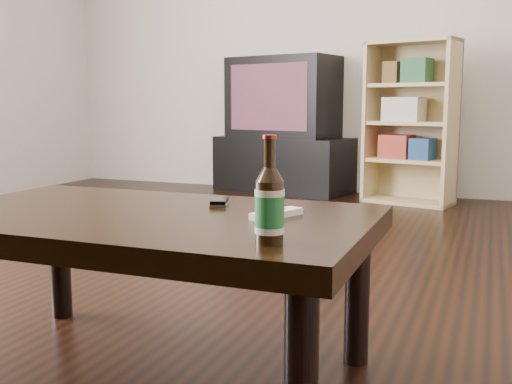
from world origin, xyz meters
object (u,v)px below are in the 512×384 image
at_px(coffee_table, 147,234).
at_px(phone, 220,202).
at_px(tv_stand, 286,164).
at_px(beer_bottle, 270,206).
at_px(tv, 286,97).
at_px(bookshelf, 411,120).
at_px(remote, 277,214).

relative_size(coffee_table, phone, 11.73).
relative_size(tv_stand, coffee_table, 0.95).
bearing_deg(beer_bottle, tv_stand, 108.24).
relative_size(tv, beer_bottle, 4.41).
xyz_separation_m(tv_stand, phone, (0.92, -3.30, 0.23)).
relative_size(bookshelf, beer_bottle, 5.31).
height_order(coffee_table, beer_bottle, beer_bottle).
bearing_deg(tv_stand, bookshelf, -2.29).
xyz_separation_m(phone, remote, (0.22, -0.12, 0.00)).
bearing_deg(tv_stand, phone, -61.29).
bearing_deg(phone, beer_bottle, -70.23).
bearing_deg(tv_stand, beer_bottle, -58.61).
xyz_separation_m(tv_stand, remote, (1.14, -3.42, 0.23)).
bearing_deg(phone, coffee_table, -141.79).
xyz_separation_m(tv, phone, (0.92, -3.30, -0.33)).
bearing_deg(tv, coffee_table, -64.09).
relative_size(bookshelf, phone, 11.65).
height_order(coffee_table, remote, remote).
height_order(tv_stand, phone, phone).
bearing_deg(remote, bookshelf, 115.11).
distance_m(tv, beer_bottle, 3.90).
relative_size(tv, phone, 9.69).
xyz_separation_m(tv, coffee_table, (0.79, -3.48, -0.40)).
bearing_deg(tv, phone, -61.28).
bearing_deg(beer_bottle, tv, 108.25).
bearing_deg(remote, tv, 132.26).
bearing_deg(phone, bookshelf, 70.06).
bearing_deg(remote, beer_bottle, -49.45).
bearing_deg(coffee_table, tv_stand, 102.75).
relative_size(coffee_table, remote, 7.46).
distance_m(bookshelf, coffee_table, 3.21).
height_order(tv, beer_bottle, tv).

